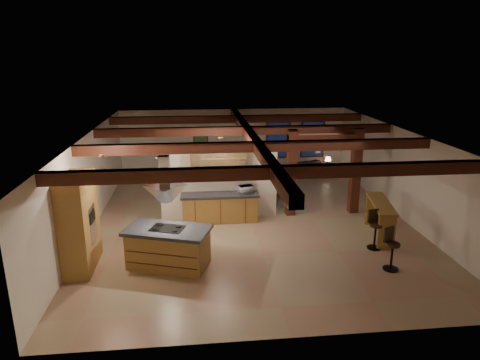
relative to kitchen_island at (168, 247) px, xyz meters
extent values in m
plane|color=tan|center=(2.49, 2.78, -0.52)|extent=(12.00, 12.00, 0.00)
plane|color=silver|center=(2.49, 8.78, 0.93)|extent=(10.00, 0.00, 10.00)
plane|color=silver|center=(2.49, -3.22, 0.93)|extent=(10.00, 0.00, 10.00)
plane|color=silver|center=(-2.51, 2.78, 0.93)|extent=(0.00, 12.00, 12.00)
plane|color=silver|center=(7.49, 2.78, 0.93)|extent=(0.00, 12.00, 12.00)
plane|color=#3D2213|center=(2.49, 2.78, 2.38)|extent=(12.00, 12.00, 0.00)
cube|color=#411910|center=(2.49, -1.22, 2.24)|extent=(10.00, 0.25, 0.28)
cube|color=#411910|center=(2.49, 1.48, 2.24)|extent=(10.00, 0.25, 0.28)
cube|color=#411910|center=(2.49, 4.08, 2.24)|extent=(10.00, 0.25, 0.28)
cube|color=#411910|center=(2.49, 6.78, 2.24)|extent=(10.00, 0.25, 0.28)
cube|color=#411910|center=(2.49, 2.78, 2.24)|extent=(0.28, 12.00, 0.28)
cube|color=#411910|center=(3.89, 3.28, 0.93)|extent=(0.30, 0.30, 2.90)
cube|color=#411910|center=(6.09, 3.28, 0.93)|extent=(0.30, 0.30, 2.90)
cube|color=#411910|center=(4.99, 3.28, 2.08)|extent=(2.50, 0.28, 0.28)
cube|color=silver|center=(1.49, 3.28, 0.58)|extent=(3.80, 0.18, 2.20)
cube|color=olive|center=(-2.18, 0.18, 0.68)|extent=(0.64, 1.60, 2.40)
cube|color=silver|center=(-1.88, 0.18, 0.63)|extent=(0.06, 0.62, 0.95)
cube|color=black|center=(-1.84, 0.18, 0.83)|extent=(0.01, 0.50, 0.28)
cube|color=olive|center=(1.49, 2.89, -0.09)|extent=(2.40, 0.60, 0.86)
cube|color=black|center=(1.49, 2.89, 0.38)|extent=(2.50, 0.66, 0.08)
cube|color=olive|center=(1.49, 3.10, 1.33)|extent=(1.80, 0.34, 0.95)
cube|color=silver|center=(1.49, 2.92, 1.33)|extent=(1.74, 0.02, 0.90)
pyramid|color=silver|center=(0.00, 0.00, 1.20)|extent=(1.10, 1.10, 0.45)
cube|color=silver|center=(0.00, 0.00, 2.01)|extent=(0.26, 0.22, 0.73)
cube|color=#411910|center=(4.49, 8.72, 0.98)|extent=(1.10, 0.05, 1.70)
cube|color=black|center=(4.49, 8.69, 0.98)|extent=(0.95, 0.02, 1.55)
cube|color=#411910|center=(6.09, 8.72, 0.98)|extent=(1.10, 0.05, 1.70)
cube|color=black|center=(6.09, 8.69, 0.98)|extent=(0.95, 0.02, 1.55)
cube|color=#411910|center=(0.99, 8.72, 1.18)|extent=(0.65, 0.04, 0.85)
cube|color=#235231|center=(0.99, 8.69, 1.18)|extent=(0.55, 0.01, 0.75)
cylinder|color=silver|center=(-0.11, -0.02, 2.35)|extent=(0.16, 0.16, 0.03)
cylinder|color=silver|center=(1.49, 2.28, 2.35)|extent=(0.16, 0.16, 0.03)
cylinder|color=silver|center=(-1.51, 0.28, 2.35)|extent=(0.16, 0.16, 0.03)
cube|color=olive|center=(0.00, 0.00, -0.05)|extent=(2.17, 1.56, 0.94)
cube|color=black|center=(0.00, 0.00, 0.46)|extent=(2.34, 1.73, 0.09)
cube|color=black|center=(0.00, 0.00, 0.51)|extent=(0.95, 0.78, 0.02)
imported|color=#37160D|center=(3.24, 5.00, -0.22)|extent=(1.97, 1.54, 0.61)
imported|color=black|center=(5.48, 8.28, -0.21)|extent=(2.26, 1.50, 0.62)
imported|color=silver|center=(2.33, 2.89, 0.54)|extent=(0.51, 0.41, 0.25)
cube|color=olive|center=(6.13, 1.20, 0.52)|extent=(0.91, 2.10, 0.06)
cube|color=olive|center=(5.94, 0.30, -0.01)|extent=(0.47, 0.19, 1.02)
cube|color=olive|center=(6.31, 2.10, -0.01)|extent=(0.47, 0.19, 1.02)
cube|color=#411910|center=(6.61, 7.86, -0.26)|extent=(0.49, 0.49, 0.53)
cylinder|color=black|center=(6.61, 7.86, 0.08)|extent=(0.06, 0.06, 0.15)
cone|color=#FFD799|center=(6.61, 7.86, 0.23)|extent=(0.27, 0.27, 0.17)
cylinder|color=black|center=(5.59, -0.81, 0.17)|extent=(0.34, 0.34, 0.07)
cube|color=black|center=(5.52, -0.66, 0.39)|extent=(0.31, 0.16, 0.38)
cylinder|color=black|center=(5.59, -0.81, -0.18)|extent=(0.06, 0.06, 0.67)
cylinder|color=black|center=(5.59, -0.81, -0.50)|extent=(0.38, 0.38, 0.03)
cylinder|color=black|center=(5.66, 0.41, 0.17)|extent=(0.35, 0.35, 0.07)
cube|color=black|center=(5.63, 0.57, 0.40)|extent=(0.33, 0.11, 0.39)
cylinder|color=black|center=(5.66, 0.41, -0.17)|extent=(0.06, 0.06, 0.68)
cylinder|color=black|center=(5.66, 0.41, -0.50)|extent=(0.39, 0.39, 0.03)
cube|color=#411910|center=(2.39, 4.47, -0.07)|extent=(0.51, 0.51, 0.06)
cube|color=#411910|center=(2.44, 4.68, 0.30)|extent=(0.42, 0.15, 0.75)
cylinder|color=#411910|center=(2.19, 4.34, -0.31)|extent=(0.05, 0.05, 0.42)
cylinder|color=#411910|center=(2.52, 4.27, -0.31)|extent=(0.05, 0.05, 0.42)
cylinder|color=#411910|center=(2.27, 4.68, -0.31)|extent=(0.05, 0.05, 0.42)
cylinder|color=#411910|center=(2.60, 4.60, -0.31)|extent=(0.05, 0.05, 0.42)
cube|color=#411910|center=(2.72, 5.84, -0.07)|extent=(0.51, 0.51, 0.06)
cube|color=#411910|center=(2.67, 5.64, 0.30)|extent=(0.42, 0.15, 0.75)
cylinder|color=#411910|center=(2.92, 5.97, -0.31)|extent=(0.05, 0.05, 0.42)
cylinder|color=#411910|center=(2.59, 6.05, -0.31)|extent=(0.05, 0.05, 0.42)
cylinder|color=#411910|center=(2.84, 5.64, -0.31)|extent=(0.05, 0.05, 0.42)
cylinder|color=#411910|center=(2.51, 5.71, -0.31)|extent=(0.05, 0.05, 0.42)
cube|color=#411910|center=(3.76, 4.15, -0.07)|extent=(0.51, 0.51, 0.06)
cube|color=#411910|center=(3.81, 4.36, 0.30)|extent=(0.42, 0.15, 0.75)
cylinder|color=#411910|center=(3.56, 4.02, -0.31)|extent=(0.05, 0.05, 0.42)
cylinder|color=#411910|center=(3.89, 3.95, -0.31)|extent=(0.05, 0.05, 0.42)
cylinder|color=#411910|center=(3.64, 4.36, -0.31)|extent=(0.05, 0.05, 0.42)
cylinder|color=#411910|center=(3.97, 4.28, -0.31)|extent=(0.05, 0.05, 0.42)
cube|color=#411910|center=(4.09, 5.52, -0.07)|extent=(0.51, 0.51, 0.06)
cube|color=#411910|center=(4.04, 5.31, 0.30)|extent=(0.42, 0.15, 0.75)
cylinder|color=#411910|center=(4.29, 5.65, -0.31)|extent=(0.05, 0.05, 0.42)
cylinder|color=#411910|center=(3.96, 5.73, -0.31)|extent=(0.05, 0.05, 0.42)
cylinder|color=#411910|center=(4.21, 5.31, -0.31)|extent=(0.05, 0.05, 0.42)
cylinder|color=#411910|center=(3.88, 5.39, -0.31)|extent=(0.05, 0.05, 0.42)
camera|label=1|loc=(0.78, -10.10, 4.73)|focal=32.00mm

